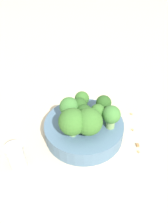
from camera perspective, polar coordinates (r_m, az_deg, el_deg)
The scene contains 17 objects.
ground_plane at distance 0.52m, azimuth 0.00°, elevation -5.93°, with size 3.00×3.00×0.00m, color beige.
bowl at distance 0.50m, azimuth 0.00°, elevation -4.46°, with size 0.18×0.18×0.04m, color slate.
broccoli_floret_0 at distance 0.47m, azimuth 3.59°, elevation -0.14°, with size 0.03×0.03×0.05m.
broccoli_floret_1 at distance 0.49m, azimuth 5.13°, elevation 2.03°, with size 0.03×0.03×0.05m.
broccoli_floret_2 at distance 0.49m, azimuth -1.15°, elevation 1.39°, with size 0.03×0.03×0.05m.
broccoli_floret_3 at distance 0.48m, azimuth -3.89°, elevation 1.19°, with size 0.04×0.04×0.06m.
broccoli_floret_4 at distance 0.47m, azimuth -0.10°, elevation -0.24°, with size 0.04×0.04×0.05m.
broccoli_floret_5 at distance 0.44m, azimuth -3.19°, elevation -2.59°, with size 0.06×0.06×0.07m.
broccoli_floret_6 at distance 0.45m, azimuth 1.25°, elevation -2.58°, with size 0.06×0.06×0.06m.
broccoli_floret_7 at distance 0.46m, azimuth 7.13°, elevation -0.97°, with size 0.04×0.04×0.06m.
broccoli_floret_8 at distance 0.52m, azimuth -0.54°, elevation 3.34°, with size 0.03×0.03×0.04m.
pepper_shaker at distance 0.46m, azimuth -17.31°, elevation -10.99°, with size 0.04×0.04×0.06m.
almond_crumb_0 at distance 0.51m, azimuth 13.86°, elevation -8.24°, with size 0.01×0.01×0.01m, color olive.
almond_crumb_1 at distance 0.58m, azimuth 12.26°, elevation -0.40°, with size 0.01×0.00×0.01m, color tan.
almond_crumb_2 at distance 0.50m, azimuth 14.02°, elevation -9.95°, with size 0.01×0.00×0.01m, color tan.
almond_crumb_3 at distance 0.54m, azimuth 12.56°, elevation -4.47°, with size 0.01×0.00×0.01m, color tan.
almond_crumb_4 at distance 0.61m, azimuth -4.41°, elevation 2.64°, with size 0.01×0.00×0.01m, color #AD7F4C.
Camera 1 is at (-0.20, 0.29, 0.38)m, focal length 35.00 mm.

